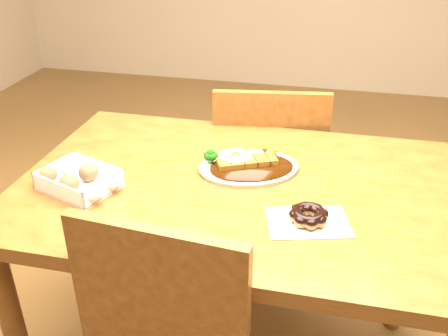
% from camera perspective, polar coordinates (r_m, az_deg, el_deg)
% --- Properties ---
extents(table, '(1.20, 0.80, 0.75)m').
position_cam_1_polar(table, '(1.42, 1.55, -5.21)').
color(table, '#533110').
rests_on(table, ground).
extents(chair_far, '(0.48, 0.48, 0.87)m').
position_cam_1_polar(chair_far, '(1.96, 5.01, -0.95)').
color(chair_far, '#533110').
rests_on(chair_far, ground).
extents(katsu_curry_plate, '(0.33, 0.29, 0.06)m').
position_cam_1_polar(katsu_curry_plate, '(1.43, 2.64, 0.33)').
color(katsu_curry_plate, white).
rests_on(katsu_curry_plate, table).
extents(donut_box, '(0.24, 0.21, 0.05)m').
position_cam_1_polar(donut_box, '(1.39, -16.24, -1.21)').
color(donut_box, white).
rests_on(donut_box, table).
extents(pon_de_ring, '(0.22, 0.18, 0.04)m').
position_cam_1_polar(pon_de_ring, '(1.21, 9.64, -5.41)').
color(pon_de_ring, silver).
rests_on(pon_de_ring, table).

